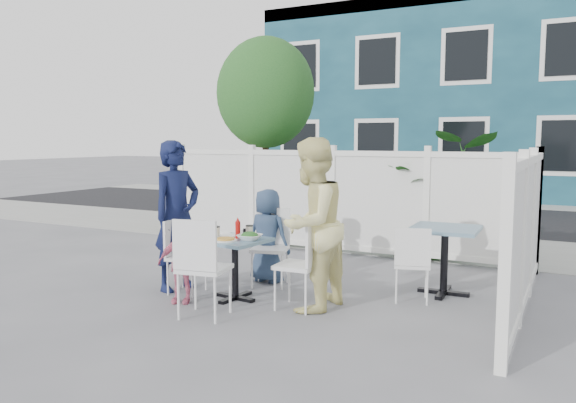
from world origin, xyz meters
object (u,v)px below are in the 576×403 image
at_px(woman, 311,224).
at_px(boy, 268,236).
at_px(utility_cabinet, 241,197).
at_px(toddler, 180,264).
at_px(spare_table, 445,242).
at_px(main_table, 235,253).
at_px(chair_right, 304,258).
at_px(man, 177,216).
at_px(chair_back, 271,241).
at_px(chair_left, 181,250).
at_px(chair_near, 200,261).

bearing_deg(woman, boy, -124.05).
relative_size(utility_cabinet, toddler, 1.41).
distance_m(spare_table, toddler, 2.98).
relative_size(main_table, spare_table, 0.92).
bearing_deg(boy, chair_right, 143.12).
xyz_separation_m(chair_right, toddler, (-1.30, -0.40, -0.12)).
bearing_deg(chair_right, woman, -56.14).
height_order(man, toddler, man).
distance_m(chair_right, woman, 0.36).
relative_size(main_table, toddler, 0.84).
distance_m(spare_table, boy, 2.12).
relative_size(spare_table, chair_back, 0.84).
height_order(utility_cabinet, chair_left, utility_cabinet).
height_order(chair_left, chair_near, chair_near).
relative_size(utility_cabinet, spare_table, 1.55).
bearing_deg(utility_cabinet, chair_near, -64.90).
xyz_separation_m(spare_table, woman, (-1.12, -1.21, 0.29)).
distance_m(chair_back, chair_near, 1.50).
height_order(man, woman, woman).
distance_m(chair_near, woman, 1.19).
relative_size(main_table, boy, 0.62).
distance_m(main_table, woman, 0.97).
distance_m(chair_right, boy, 1.23).
bearing_deg(utility_cabinet, woman, -53.64).
bearing_deg(chair_left, woman, 85.14).
height_order(woman, boy, woman).
height_order(spare_table, boy, boy).
xyz_separation_m(main_table, toddler, (-0.46, -0.38, -0.10)).
height_order(utility_cabinet, chair_back, utility_cabinet).
xyz_separation_m(chair_near, boy, (-0.14, 1.59, -0.00)).
height_order(chair_right, woman, woman).
height_order(chair_near, man, man).
relative_size(utility_cabinet, man, 0.69).
distance_m(chair_near, man, 1.24).
bearing_deg(chair_back, chair_near, 74.66).
relative_size(spare_table, chair_near, 0.77).
xyz_separation_m(chair_back, toddler, (-0.50, -1.13, -0.11)).
bearing_deg(chair_back, chair_left, 30.21).
relative_size(chair_left, toddler, 1.00).
distance_m(main_table, man, 0.91).
height_order(woman, toddler, woman).
relative_size(chair_left, woman, 0.48).
xyz_separation_m(chair_right, boy, (-0.90, 0.83, 0.04)).
relative_size(chair_right, chair_back, 1.01).
relative_size(chair_back, boy, 0.80).
height_order(utility_cabinet, spare_table, utility_cabinet).
bearing_deg(chair_near, man, 128.74).
relative_size(utility_cabinet, boy, 1.04).
bearing_deg(chair_near, toddler, 135.67).
xyz_separation_m(chair_left, toddler, (0.25, -0.33, -0.07)).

